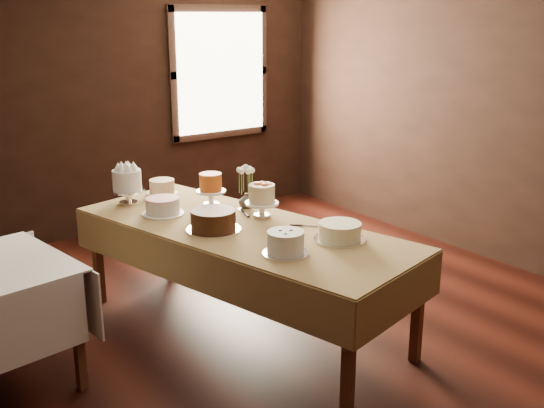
# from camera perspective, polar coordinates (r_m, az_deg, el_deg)

# --- Properties ---
(floor) EXTENTS (5.00, 6.00, 0.01)m
(floor) POSITION_cam_1_polar(r_m,az_deg,el_deg) (4.72, 1.47, -11.70)
(floor) COLOR black
(floor) RESTS_ON ground
(wall_back) EXTENTS (5.00, 0.02, 2.80)m
(wall_back) POSITION_cam_1_polar(r_m,az_deg,el_deg) (6.83, -14.20, 9.01)
(wall_back) COLOR black
(wall_back) RESTS_ON ground
(wall_right) EXTENTS (0.02, 6.00, 2.80)m
(wall_right) POSITION_cam_1_polar(r_m,az_deg,el_deg) (6.08, 20.73, 7.59)
(wall_right) COLOR black
(wall_right) RESTS_ON ground
(window) EXTENTS (1.10, 0.05, 1.30)m
(window) POSITION_cam_1_polar(r_m,az_deg,el_deg) (7.35, -4.55, 11.51)
(window) COLOR #FFEABF
(window) RESTS_ON wall_back
(display_table) EXTENTS (1.56, 2.71, 0.79)m
(display_table) POSITION_cam_1_polar(r_m,az_deg,el_deg) (4.55, -2.67, -2.74)
(display_table) COLOR #472412
(display_table) RESTS_ON ground
(cake_meringue) EXTENTS (0.30, 0.30, 0.28)m
(cake_meringue) POSITION_cam_1_polar(r_m,az_deg,el_deg) (5.17, -12.68, 1.40)
(cake_meringue) COLOR silver
(cake_meringue) RESTS_ON display_table
(cake_speckled) EXTENTS (0.29, 0.29, 0.12)m
(cake_speckled) POSITION_cam_1_polar(r_m,az_deg,el_deg) (5.41, -9.71, 1.46)
(cake_speckled) COLOR white
(cake_speckled) RESTS_ON display_table
(cake_lattice) EXTENTS (0.31, 0.31, 0.12)m
(cake_lattice) POSITION_cam_1_polar(r_m,az_deg,el_deg) (4.86, -9.66, -0.29)
(cake_lattice) COLOR white
(cake_lattice) RESTS_ON display_table
(cake_caramel) EXTENTS (0.24, 0.24, 0.27)m
(cake_caramel) POSITION_cam_1_polar(r_m,az_deg,el_deg) (5.03, -5.44, 1.14)
(cake_caramel) COLOR white
(cake_caramel) RESTS_ON display_table
(cake_chocolate) EXTENTS (0.42, 0.42, 0.15)m
(cake_chocolate) POSITION_cam_1_polar(r_m,az_deg,el_deg) (4.45, -5.22, -1.48)
(cake_chocolate) COLOR silver
(cake_chocolate) RESTS_ON display_table
(cake_flowers) EXTENTS (0.26, 0.26, 0.26)m
(cake_flowers) POSITION_cam_1_polar(r_m,az_deg,el_deg) (4.72, -0.91, 0.17)
(cake_flowers) COLOR white
(cake_flowers) RESTS_ON display_table
(cake_swirl) EXTENTS (0.29, 0.29, 0.15)m
(cake_swirl) POSITION_cam_1_polar(r_m,az_deg,el_deg) (4.00, 1.22, -3.52)
(cake_swirl) COLOR silver
(cake_swirl) RESTS_ON display_table
(cake_cream) EXTENTS (0.35, 0.35, 0.12)m
(cake_cream) POSITION_cam_1_polar(r_m,az_deg,el_deg) (4.27, 6.02, -2.49)
(cake_cream) COLOR silver
(cake_cream) RESTS_ON display_table
(cake_server_a) EXTENTS (0.24, 0.09, 0.01)m
(cake_server_a) POSITION_cam_1_polar(r_m,az_deg,el_deg) (4.37, 1.28, -2.68)
(cake_server_a) COLOR silver
(cake_server_a) RESTS_ON display_table
(cake_server_b) EXTENTS (0.18, 0.19, 0.01)m
(cake_server_b) POSITION_cam_1_polar(r_m,az_deg,el_deg) (4.54, 3.68, -1.98)
(cake_server_b) COLOR silver
(cake_server_b) RESTS_ON display_table
(cake_server_c) EXTENTS (0.09, 0.24, 0.01)m
(cake_server_c) POSITION_cam_1_polar(r_m,az_deg,el_deg) (4.75, -5.81, -1.19)
(cake_server_c) COLOR silver
(cake_server_c) RESTS_ON display_table
(cake_server_d) EXTENTS (0.09, 0.24, 0.01)m
(cake_server_d) POSITION_cam_1_polar(r_m,az_deg,el_deg) (4.88, -2.65, -0.62)
(cake_server_d) COLOR silver
(cake_server_d) RESTS_ON display_table
(flower_vase) EXTENTS (0.16, 0.16, 0.12)m
(flower_vase) POSITION_cam_1_polar(r_m,az_deg,el_deg) (4.95, -2.32, 0.30)
(flower_vase) COLOR #2D2823
(flower_vase) RESTS_ON display_table
(flower_bouquet) EXTENTS (0.14, 0.14, 0.20)m
(flower_bouquet) POSITION_cam_1_polar(r_m,az_deg,el_deg) (4.91, -2.34, 2.32)
(flower_bouquet) COLOR white
(flower_bouquet) RESTS_ON flower_vase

